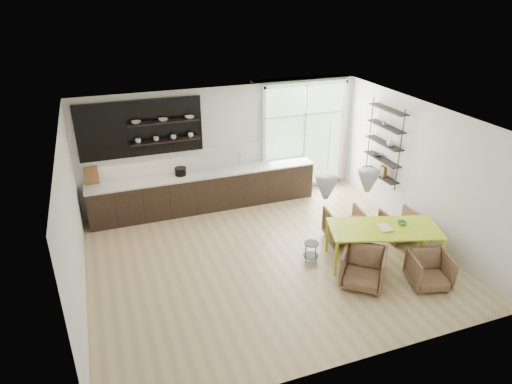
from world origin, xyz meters
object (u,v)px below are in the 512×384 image
object	(u,v)px
armchair_back_right	(399,225)
armchair_front_left	(363,268)
wire_stool	(311,249)
dining_table	(384,230)
armchair_back_left	(344,225)
armchair_front_right	(429,270)

from	to	relation	value
armchair_back_right	armchair_front_left	bearing A→B (deg)	35.64
wire_stool	dining_table	bearing A→B (deg)	-21.82
dining_table	armchair_back_left	world-z (taller)	dining_table
wire_stool	armchair_back_right	bearing A→B (deg)	3.95
armchair_back_right	armchair_back_left	bearing A→B (deg)	-16.73
armchair_front_left	wire_stool	distance (m)	1.18
wire_stool	armchair_front_left	bearing A→B (deg)	-62.85
dining_table	wire_stool	bearing A→B (deg)	175.57
armchair_front_right	wire_stool	size ratio (longest dim) A/B	1.76
armchair_back_right	wire_stool	xyz separation A→B (m)	(-2.20, -0.15, -0.06)
armchair_back_left	armchair_front_right	xyz separation A→B (m)	(0.63, -1.98, -0.03)
armchair_front_left	armchair_front_right	world-z (taller)	armchair_front_left
armchair_front_left	armchair_front_right	bearing A→B (deg)	18.13
dining_table	armchair_back_right	bearing A→B (deg)	54.26
armchair_back_left	armchair_back_right	size ratio (longest dim) A/B	1.10
dining_table	armchair_back_left	distance (m)	1.11
armchair_back_left	wire_stool	bearing A→B (deg)	32.50
dining_table	armchair_front_right	bearing A→B (deg)	-51.64
dining_table	armchair_back_right	world-z (taller)	dining_table
armchair_back_left	armchair_front_left	world-z (taller)	armchair_front_left
armchair_back_right	wire_stool	world-z (taller)	armchair_back_right
armchair_front_right	armchair_front_left	bearing A→B (deg)	174.43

